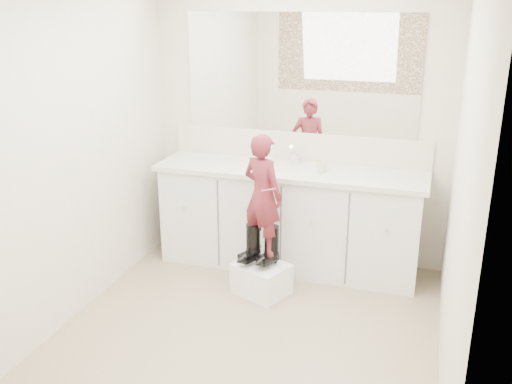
% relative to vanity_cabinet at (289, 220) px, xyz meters
% --- Properties ---
extents(floor, '(3.00, 3.00, 0.00)m').
position_rel_vanity_cabinet_xyz_m(floor, '(0.00, -1.23, -0.42)').
color(floor, '#816955').
rests_on(floor, ground).
extents(wall_back, '(2.60, 0.00, 2.60)m').
position_rel_vanity_cabinet_xyz_m(wall_back, '(0.00, 0.27, 0.77)').
color(wall_back, beige).
rests_on(wall_back, floor).
extents(wall_front, '(2.60, 0.00, 2.60)m').
position_rel_vanity_cabinet_xyz_m(wall_front, '(0.00, -2.73, 0.77)').
color(wall_front, beige).
rests_on(wall_front, floor).
extents(wall_left, '(0.00, 3.00, 3.00)m').
position_rel_vanity_cabinet_xyz_m(wall_left, '(-1.30, -1.23, 0.78)').
color(wall_left, beige).
rests_on(wall_left, floor).
extents(wall_right, '(0.00, 3.00, 3.00)m').
position_rel_vanity_cabinet_xyz_m(wall_right, '(1.30, -1.23, 0.78)').
color(wall_right, beige).
rests_on(wall_right, floor).
extents(vanity_cabinet, '(2.20, 0.55, 0.85)m').
position_rel_vanity_cabinet_xyz_m(vanity_cabinet, '(0.00, 0.00, 0.00)').
color(vanity_cabinet, silver).
rests_on(vanity_cabinet, floor).
extents(countertop, '(2.28, 0.58, 0.04)m').
position_rel_vanity_cabinet_xyz_m(countertop, '(0.00, -0.01, 0.45)').
color(countertop, beige).
rests_on(countertop, vanity_cabinet).
extents(backsplash, '(2.28, 0.03, 0.25)m').
position_rel_vanity_cabinet_xyz_m(backsplash, '(0.00, 0.26, 0.59)').
color(backsplash, beige).
rests_on(backsplash, countertop).
extents(mirror, '(2.00, 0.02, 1.00)m').
position_rel_vanity_cabinet_xyz_m(mirror, '(0.00, 0.26, 1.22)').
color(mirror, white).
rests_on(mirror, wall_back).
extents(dot_panel, '(2.00, 0.01, 1.20)m').
position_rel_vanity_cabinet_xyz_m(dot_panel, '(0.00, -2.71, 1.22)').
color(dot_panel, '#472819').
rests_on(dot_panel, wall_front).
extents(faucet, '(0.08, 0.08, 0.10)m').
position_rel_vanity_cabinet_xyz_m(faucet, '(0.00, 0.15, 0.52)').
color(faucet, silver).
rests_on(faucet, countertop).
extents(cup, '(0.11, 0.11, 0.10)m').
position_rel_vanity_cabinet_xyz_m(cup, '(0.27, -0.03, 0.51)').
color(cup, beige).
rests_on(cup, countertop).
extents(soap_bottle, '(0.10, 0.10, 0.21)m').
position_rel_vanity_cabinet_xyz_m(soap_bottle, '(-0.23, 0.07, 0.57)').
color(soap_bottle, white).
rests_on(soap_bottle, countertop).
extents(step_stool, '(0.49, 0.45, 0.25)m').
position_rel_vanity_cabinet_xyz_m(step_stool, '(-0.07, -0.57, -0.30)').
color(step_stool, white).
rests_on(step_stool, floor).
extents(boot_left, '(0.20, 0.25, 0.33)m').
position_rel_vanity_cabinet_xyz_m(boot_left, '(-0.15, -0.55, -0.01)').
color(boot_left, black).
rests_on(boot_left, step_stool).
extents(boot_right, '(0.20, 0.25, 0.33)m').
position_rel_vanity_cabinet_xyz_m(boot_right, '(0.00, -0.55, -0.01)').
color(boot_right, black).
rests_on(boot_right, step_stool).
extents(toddler, '(0.41, 0.35, 0.95)m').
position_rel_vanity_cabinet_xyz_m(toddler, '(-0.07, -0.55, 0.40)').
color(toddler, '#A2323F').
rests_on(toddler, step_stool).
extents(toothbrush, '(0.13, 0.06, 0.06)m').
position_rel_vanity_cabinet_xyz_m(toothbrush, '(-0.00, -0.63, 0.48)').
color(toothbrush, '#D65386').
rests_on(toothbrush, toddler).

